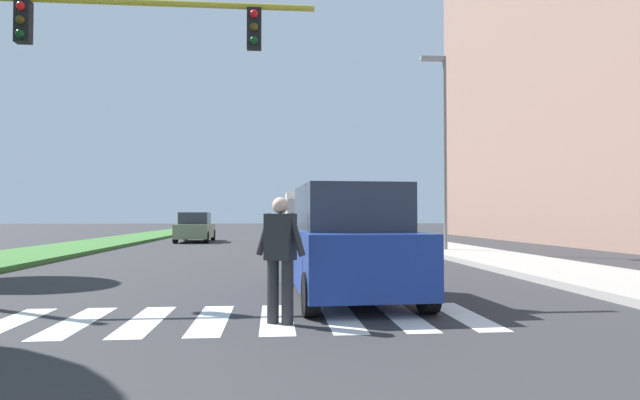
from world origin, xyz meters
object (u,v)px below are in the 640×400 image
object	(u,v)px
pedestrian_performer	(280,254)
truck_box_delivery	(302,213)
traffic_light_gantry	(18,63)
sedan_midblock	(195,228)
street_lamp_right	(443,134)
suv_crossing	(347,244)

from	to	relation	value
pedestrian_performer	truck_box_delivery	xyz separation A→B (m)	(1.97, 30.69, 0.70)
traffic_light_gantry	sedan_midblock	xyz separation A→B (m)	(0.48, 19.53, -3.56)
pedestrian_performer	sedan_midblock	world-z (taller)	pedestrian_performer
street_lamp_right	suv_crossing	bearing A→B (deg)	-116.41
suv_crossing	sedan_midblock	world-z (taller)	suv_crossing
street_lamp_right	suv_crossing	size ratio (longest dim) A/B	1.60
traffic_light_gantry	truck_box_delivery	world-z (taller)	traffic_light_gantry
traffic_light_gantry	sedan_midblock	size ratio (longest dim) A/B	1.83
truck_box_delivery	street_lamp_right	bearing A→B (deg)	-75.99
pedestrian_performer	suv_crossing	bearing A→B (deg)	62.05
suv_crossing	sedan_midblock	size ratio (longest dim) A/B	1.08
street_lamp_right	pedestrian_performer	distance (m)	14.79
pedestrian_performer	sedan_midblock	size ratio (longest dim) A/B	0.39
street_lamp_right	sedan_midblock	distance (m)	15.21
traffic_light_gantry	street_lamp_right	size ratio (longest dim) A/B	1.06
suv_crossing	traffic_light_gantry	bearing A→B (deg)	171.46
pedestrian_performer	truck_box_delivery	world-z (taller)	truck_box_delivery
street_lamp_right	truck_box_delivery	bearing A→B (deg)	104.01
traffic_light_gantry	suv_crossing	bearing A→B (deg)	-8.54
suv_crossing	truck_box_delivery	size ratio (longest dim) A/B	0.76
sedan_midblock	pedestrian_performer	bearing A→B (deg)	-79.03
street_lamp_right	suv_crossing	world-z (taller)	street_lamp_right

